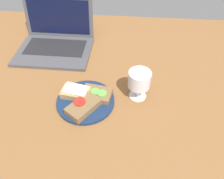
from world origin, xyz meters
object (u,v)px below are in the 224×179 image
(sandwich_with_tomato, at_px, (83,106))
(sandwich_with_cheese, at_px, (76,92))
(laptop, at_px, (56,40))
(plate, at_px, (86,101))
(sandwich_with_cucumber, at_px, (97,94))
(wine_glass, at_px, (139,80))

(sandwich_with_tomato, bearing_deg, sandwich_with_cheese, 121.30)
(laptop, bearing_deg, sandwich_with_tomato, -62.23)
(plate, xyz_separation_m, sandwich_with_tomato, (0.00, -0.04, 0.02))
(plate, xyz_separation_m, sandwich_with_cheese, (-0.04, 0.02, 0.02))
(plate, xyz_separation_m, sandwich_with_cucumber, (0.04, 0.02, 0.02))
(sandwich_with_tomato, xyz_separation_m, sandwich_with_cucumber, (0.04, 0.07, -0.00))
(sandwich_with_cucumber, height_order, sandwich_with_cheese, sandwich_with_cheese)
(sandwich_with_tomato, bearing_deg, sandwich_with_cucumber, 60.45)
(sandwich_with_tomato, height_order, sandwich_with_cucumber, sandwich_with_tomato)
(sandwich_with_cheese, relative_size, laptop, 0.33)
(laptop, bearing_deg, sandwich_with_cucumber, -52.87)
(wine_glass, bearing_deg, laptop, 143.20)
(sandwich_with_tomato, distance_m, wine_glass, 0.22)
(sandwich_with_tomato, xyz_separation_m, laptop, (-0.20, 0.39, 0.01))
(sandwich_with_tomato, xyz_separation_m, wine_glass, (0.19, 0.09, 0.05))
(plate, bearing_deg, wine_glass, 14.11)
(sandwich_with_tomato, relative_size, sandwich_with_cucumber, 1.15)
(sandwich_with_tomato, bearing_deg, plate, 90.36)
(sandwich_with_cucumber, bearing_deg, wine_glass, 9.18)
(plate, height_order, sandwich_with_cucumber, sandwich_with_cucumber)
(plate, bearing_deg, sandwich_with_cheese, 151.75)
(sandwich_with_cucumber, distance_m, sandwich_with_cheese, 0.08)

